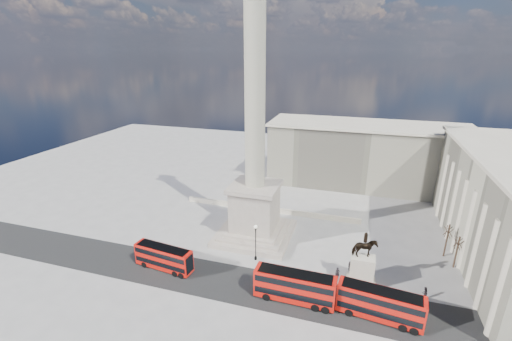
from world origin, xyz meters
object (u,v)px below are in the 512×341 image
at_px(victorian_lamp, 256,240).
at_px(pedestrian_standing, 425,293).
at_px(red_bus_b, 295,286).
at_px(equestrian_statue, 362,266).
at_px(nelsons_column, 255,174).
at_px(red_bus_c, 380,304).
at_px(red_bus_a, 164,258).
at_px(pedestrian_walking, 337,273).
at_px(pedestrian_crossing, 350,266).

xyz_separation_m(victorian_lamp, pedestrian_standing, (26.64, -2.12, -3.01)).
bearing_deg(red_bus_b, victorian_lamp, 136.81).
bearing_deg(equestrian_statue, nelsons_column, 155.37).
relative_size(nelsons_column, equestrian_statue, 5.48).
bearing_deg(red_bus_c, red_bus_a, -175.67).
bearing_deg(red_bus_b, pedestrian_standing, 19.66).
height_order(red_bus_b, pedestrian_standing, red_bus_b).
bearing_deg(red_bus_a, pedestrian_walking, 18.28).
bearing_deg(pedestrian_crossing, pedestrian_walking, 125.61).
bearing_deg(pedestrian_standing, victorian_lamp, -36.60).
relative_size(red_bus_a, equestrian_statue, 1.14).
relative_size(nelsons_column, pedestrian_walking, 25.58).
height_order(red_bus_c, equestrian_statue, equestrian_statue).
distance_m(pedestrian_walking, pedestrian_crossing, 3.18).
distance_m(red_bus_a, victorian_lamp, 15.51).
height_order(pedestrian_walking, pedestrian_standing, pedestrian_walking).
distance_m(equestrian_statue, pedestrian_walking, 4.24).
height_order(nelsons_column, victorian_lamp, nelsons_column).
height_order(pedestrian_standing, pedestrian_crossing, pedestrian_standing).
distance_m(victorian_lamp, pedestrian_standing, 26.89).
distance_m(nelsons_column, pedestrian_crossing, 22.82).
bearing_deg(red_bus_b, pedestrian_crossing, 54.15).
xyz_separation_m(red_bus_b, pedestrian_walking, (5.53, 7.10, -1.51)).
distance_m(red_bus_b, pedestrian_standing, 19.22).
xyz_separation_m(equestrian_statue, pedestrian_standing, (9.02, -0.69, -2.24)).
relative_size(red_bus_a, red_bus_b, 0.89).
distance_m(red_bus_a, pedestrian_standing, 40.67).
xyz_separation_m(red_bus_b, victorian_lamp, (-8.49, 8.25, 1.48)).
bearing_deg(pedestrian_walking, victorian_lamp, 163.44).
height_order(victorian_lamp, pedestrian_walking, victorian_lamp).
bearing_deg(pedestrian_standing, pedestrian_walking, -36.46).
xyz_separation_m(nelsons_column, victorian_lamp, (2.54, -7.82, -8.95)).
relative_size(red_bus_b, victorian_lamp, 1.74).
bearing_deg(pedestrian_crossing, victorian_lamp, 74.76).
distance_m(victorian_lamp, equestrian_statue, 17.69).
relative_size(red_bus_b, pedestrian_standing, 6.11).
xyz_separation_m(red_bus_a, pedestrian_crossing, (29.51, 8.50, -1.28)).
bearing_deg(red_bus_c, red_bus_b, -173.84).
bearing_deg(equestrian_statue, pedestrian_standing, -4.40).
bearing_deg(nelsons_column, victorian_lamp, -71.99).
distance_m(nelsons_column, red_bus_a, 21.46).
height_order(victorian_lamp, equestrian_statue, equestrian_statue).
relative_size(red_bus_b, red_bus_c, 1.02).
bearing_deg(nelsons_column, pedestrian_standing, -18.81).
bearing_deg(pedestrian_standing, pedestrian_crossing, -50.46).
relative_size(red_bus_a, pedestrian_crossing, 5.86).
distance_m(equestrian_statue, pedestrian_crossing, 4.15).
xyz_separation_m(red_bus_a, pedestrian_walking, (27.74, 5.86, -1.19)).
distance_m(red_bus_b, pedestrian_walking, 9.13).
bearing_deg(red_bus_c, pedestrian_walking, 136.85).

